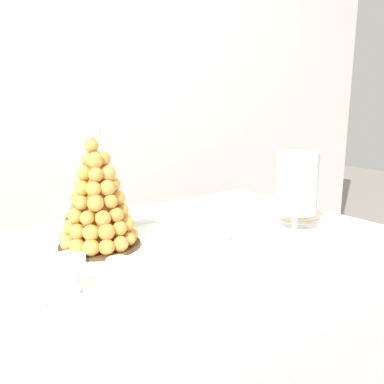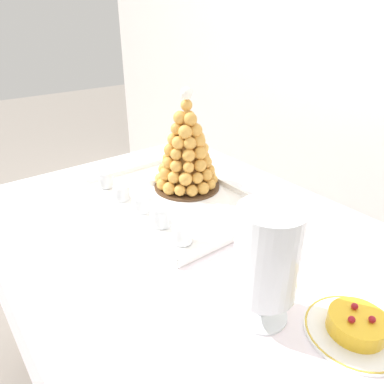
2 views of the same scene
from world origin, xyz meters
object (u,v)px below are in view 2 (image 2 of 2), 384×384
Objects in this scene: dessert_cup_right at (182,234)px; wine_glass at (189,147)px; croquembouche at (187,151)px; serving_tray at (175,199)px; dessert_cup_mid_left at (122,193)px; dessert_cup_left at (106,180)px; macaron_goblet at (267,256)px; fruit_tart_plate at (356,327)px; creme_brulee_ramekin at (153,178)px; dessert_cup_centre at (142,204)px; dessert_cup_mid_right at (161,216)px.

dessert_cup_right is 0.44m from wine_glass.
serving_tray is at bearing -59.87° from croquembouche.
croquembouche is at bearing 141.21° from dessert_cup_right.
dessert_cup_mid_left is at bearing -177.53° from dessert_cup_right.
macaron_goblet is at bearing -0.53° from dessert_cup_left.
macaron_goblet is at bearing -141.88° from fruit_tart_plate.
macaron_goblet is at bearing -13.51° from creme_brulee_ramekin.
macaron_goblet is 1.29× the size of fruit_tart_plate.
dessert_cup_mid_left is 0.17m from creme_brulee_ramekin.
dessert_cup_mid_right is (0.11, 0.00, 0.00)m from dessert_cup_centre.
dessert_cup_mid_right is (0.16, -0.21, -0.11)m from croquembouche.
dessert_cup_left is at bearing -178.20° from dessert_cup_right.
croquembouche is 0.74m from fruit_tart_plate.
dessert_cup_right is 0.28× the size of fruit_tart_plate.
dessert_cup_left reaches higher than fruit_tart_plate.
dessert_cup_centre reaches higher than serving_tray.
dessert_cup_right is at bearing -168.30° from fruit_tart_plate.
macaron_goblet is at bearing -15.71° from serving_tray.
serving_tray is 6.85× the size of creme_brulee_ramekin.
dessert_cup_mid_left is 0.11m from dessert_cup_centre.
wine_glass is (-0.12, 0.27, 0.10)m from dessert_cup_centre.
dessert_cup_mid_left is (-0.11, -0.14, 0.03)m from serving_tray.
serving_tray is 9.68× the size of dessert_cup_centre.
fruit_tart_plate is (0.72, -0.12, -0.13)m from croquembouche.
dessert_cup_mid_right reaches higher than dessert_cup_centre.
fruit_tart_plate is (0.90, 0.11, -0.02)m from dessert_cup_left.
croquembouche reaches higher than creme_brulee_ramekin.
wine_glass is (-0.12, 0.15, 0.12)m from serving_tray.
dessert_cup_mid_right is at bearing 1.04° from dessert_cup_centre.
dessert_cup_mid_right reaches higher than dessert_cup_left.
wine_glass is at bearing 129.01° from serving_tray.
dessert_cup_centre is 0.22m from dessert_cup_right.
fruit_tart_plate is (0.57, 0.09, -0.02)m from dessert_cup_mid_right.
dessert_cup_centre is 0.36× the size of wine_glass.
dessert_cup_right reaches higher than dessert_cup_centre.
serving_tray is 0.27m from dessert_cup_left.
serving_tray is 0.23m from wine_glass.
croquembouche is 0.09m from wine_glass.
dessert_cup_centre is at bearing -90.46° from serving_tray.
wine_glass reaches higher than creme_brulee_ramekin.
wine_glass is at bearing 92.40° from dessert_cup_mid_left.
dessert_cup_centre is 0.22m from creme_brulee_ramekin.
dessert_cup_left is at bearing -110.66° from wine_glass.
creme_brulee_ramekin is (-0.12, -0.07, -0.12)m from croquembouche.
dessert_cup_right is 0.33m from macaron_goblet.
dessert_cup_mid_left is at bearing -104.25° from croquembouche.
dessert_cup_mid_right is (0.21, 0.02, 0.00)m from dessert_cup_mid_left.
dessert_cup_mid_left is (-0.06, -0.23, -0.11)m from croquembouche.
macaron_goblet reaches higher than dessert_cup_left.
creme_brulee_ramekin is 0.84m from fruit_tart_plate.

